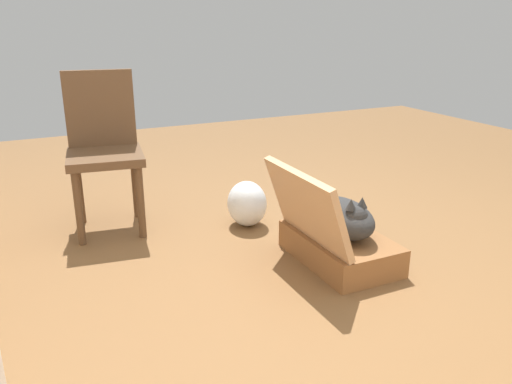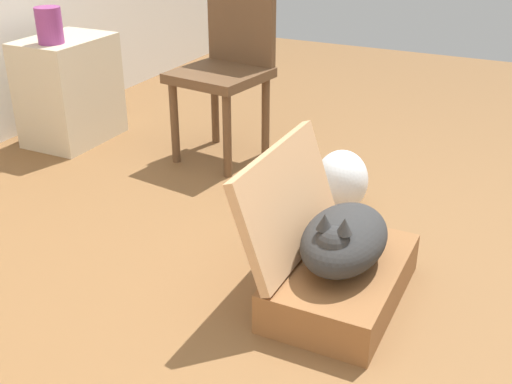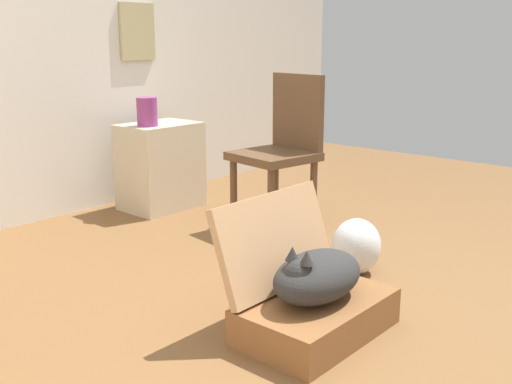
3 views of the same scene
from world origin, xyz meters
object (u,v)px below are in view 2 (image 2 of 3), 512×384
suitcase_base (342,281)px  side_table (70,90)px  chair (228,62)px  plastic_bag_white (341,181)px  cat (344,239)px  vase_tall (49,25)px

suitcase_base → side_table: 2.12m
suitcase_base → chair: (1.04, 1.01, 0.44)m
plastic_bag_white → chair: size_ratio=0.30×
cat → side_table: bearing=66.3°
cat → chair: chair is taller
suitcase_base → cat: bearing=177.8°
chair → suitcase_base: bearing=-37.7°
plastic_bag_white → vase_tall: vase_tall is taller
suitcase_base → cat: size_ratio=1.23×
cat → plastic_bag_white: cat is taller
vase_tall → chair: 0.96m
cat → side_table: 2.12m
side_table → chair: size_ratio=0.63×
suitcase_base → plastic_bag_white: plastic_bag_white is taller
suitcase_base → cat: cat is taller
suitcase_base → side_table: size_ratio=1.08×
side_table → vase_tall: (-0.13, -0.04, 0.39)m
plastic_bag_white → chair: bearing=64.6°
suitcase_base → side_table: bearing=66.5°
plastic_bag_white → chair: chair is taller
suitcase_base → chair: chair is taller
suitcase_base → vase_tall: vase_tall is taller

